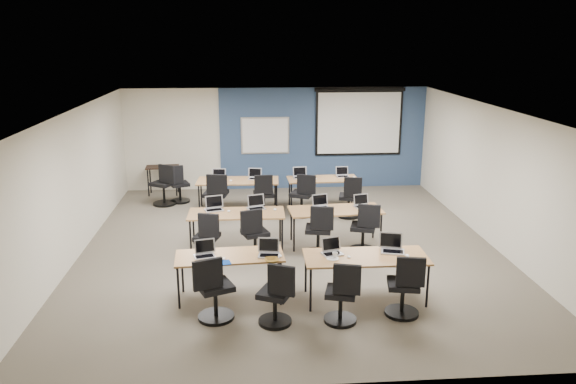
{
  "coord_description": "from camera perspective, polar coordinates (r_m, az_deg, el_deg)",
  "views": [
    {
      "loc": [
        -0.83,
        -10.27,
        4.02
      ],
      "look_at": [
        -0.0,
        0.4,
        1.02
      ],
      "focal_mm": 35.0,
      "sensor_mm": 36.0,
      "label": 1
    }
  ],
  "objects": [
    {
      "name": "laptop_10",
      "position": [
        13.41,
        1.23,
        1.73
      ],
      "size": [
        0.33,
        0.28,
        0.25
      ],
      "rotation": [
        0.0,
        0.0,
        0.07
      ],
      "color": "silver",
      "rests_on": "training_table_back_right"
    },
    {
      "name": "projector_screen",
      "position": [
        15.14,
        7.23,
        7.44
      ],
      "size": [
        2.4,
        0.1,
        1.82
      ],
      "color": "black",
      "rests_on": "wall_back"
    },
    {
      "name": "mouse_11",
      "position": [
        13.5,
        6.72,
        1.5
      ],
      "size": [
        0.09,
        0.11,
        0.04
      ],
      "primitive_type": "ellipsoid",
      "rotation": [
        0.0,
        0.0,
        0.33
      ],
      "color": "white",
      "rests_on": "training_table_back_right"
    },
    {
      "name": "mouse_10",
      "position": [
        13.29,
        2.83,
        1.36
      ],
      "size": [
        0.08,
        0.1,
        0.03
      ],
      "primitive_type": "ellipsoid",
      "rotation": [
        0.0,
        0.0,
        0.34
      ],
      "color": "white",
      "rests_on": "training_table_back_right"
    },
    {
      "name": "spare_chair_b",
      "position": [
        13.96,
        -12.43,
        0.39
      ],
      "size": [
        0.63,
        0.56,
        1.04
      ],
      "rotation": [
        0.0,
        0.0,
        -0.57
      ],
      "color": "black",
      "rests_on": "floor"
    },
    {
      "name": "laptop_4",
      "position": [
        11.03,
        -7.52,
        -1.48
      ],
      "size": [
        0.35,
        0.3,
        0.26
      ],
      "rotation": [
        0.0,
        0.0,
        0.29
      ],
      "color": "#ACACAF",
      "rests_on": "training_table_mid_left"
    },
    {
      "name": "spare_chair_a",
      "position": [
        14.11,
        -11.04,
        0.49
      ],
      "size": [
        0.5,
        0.48,
        0.97
      ],
      "rotation": [
        0.0,
        0.0,
        0.35
      ],
      "color": "black",
      "rests_on": "floor"
    },
    {
      "name": "task_chair_0",
      "position": [
        8.3,
        -7.56,
        -10.2
      ],
      "size": [
        0.56,
        0.53,
        1.01
      ],
      "rotation": [
        0.0,
        0.0,
        0.39
      ],
      "color": "black",
      "rests_on": "floor"
    },
    {
      "name": "task_chair_7",
      "position": [
        10.79,
        7.77,
        -4.03
      ],
      "size": [
        0.52,
        0.51,
        0.99
      ],
      "rotation": [
        0.0,
        0.0,
        -0.29
      ],
      "color": "black",
      "rests_on": "floor"
    },
    {
      "name": "mouse_1",
      "position": [
        8.68,
        -0.84,
        -6.51
      ],
      "size": [
        0.09,
        0.12,
        0.04
      ],
      "primitive_type": "ellipsoid",
      "rotation": [
        0.0,
        0.0,
        0.25
      ],
      "color": "white",
      "rests_on": "training_table_front_left"
    },
    {
      "name": "mouse_6",
      "position": [
        11.06,
        4.56,
        -1.64
      ],
      "size": [
        0.06,
        0.09,
        0.03
      ],
      "primitive_type": "ellipsoid",
      "rotation": [
        0.0,
        0.0,
        0.05
      ],
      "color": "white",
      "rests_on": "training_table_mid_right"
    },
    {
      "name": "task_chair_4",
      "position": [
        10.38,
        -8.17,
        -4.95
      ],
      "size": [
        0.48,
        0.47,
        0.96
      ],
      "rotation": [
        0.0,
        0.0,
        -0.29
      ],
      "color": "black",
      "rests_on": "floor"
    },
    {
      "name": "training_table_front_left",
      "position": [
        8.81,
        -5.94,
        -6.7
      ],
      "size": [
        1.67,
        0.7,
        0.73
      ],
      "rotation": [
        0.0,
        0.0,
        0.06
      ],
      "color": "brown",
      "rests_on": "floor"
    },
    {
      "name": "training_table_back_left",
      "position": [
        13.25,
        -5.11,
        1.03
      ],
      "size": [
        1.91,
        0.79,
        0.73
      ],
      "rotation": [
        0.0,
        0.0,
        -0.05
      ],
      "color": "#A96A3B",
      "rests_on": "floor"
    },
    {
      "name": "mouse_2",
      "position": [
        8.71,
        6.22,
        -6.56
      ],
      "size": [
        0.06,
        0.09,
        0.03
      ],
      "primitive_type": "ellipsoid",
      "rotation": [
        0.0,
        0.0,
        -0.01
      ],
      "color": "white",
      "rests_on": "training_table_front_right"
    },
    {
      "name": "laptop_1",
      "position": [
        8.73,
        -1.96,
        -6.03
      ],
      "size": [
        0.33,
        0.28,
        0.25
      ],
      "rotation": [
        0.0,
        0.0,
        -0.15
      ],
      "color": "#A9A8B5",
      "rests_on": "training_table_front_left"
    },
    {
      "name": "training_table_back_right",
      "position": [
        13.39,
        3.55,
        1.19
      ],
      "size": [
        1.67,
        0.7,
        0.73
      ],
      "rotation": [
        0.0,
        0.0,
        0.04
      ],
      "color": "brown",
      "rests_on": "floor"
    },
    {
      "name": "laptop_8",
      "position": [
        13.35,
        -7.03,
        1.54
      ],
      "size": [
        0.32,
        0.27,
        0.24
      ],
      "rotation": [
        0.0,
        0.0,
        -0.11
      ],
      "color": "#ABAAB7",
      "rests_on": "training_table_back_left"
    },
    {
      "name": "laptop_7",
      "position": [
        11.24,
        7.5,
        -1.18
      ],
      "size": [
        0.31,
        0.26,
        0.24
      ],
      "rotation": [
        0.0,
        0.0,
        0.24
      ],
      "color": "#B8B8B8",
      "rests_on": "training_table_mid_right"
    },
    {
      "name": "wall_front",
      "position": [
        6.41,
        3.45,
        -8.98
      ],
      "size": [
        8.0,
        0.04,
        2.7
      ],
      "primitive_type": "cube",
      "color": "beige",
      "rests_on": "ground"
    },
    {
      "name": "laptop_6",
      "position": [
        11.1,
        3.32,
        -1.27
      ],
      "size": [
        0.33,
        0.28,
        0.25
      ],
      "rotation": [
        0.0,
        0.0,
        0.28
      ],
      "color": "#B7B7BA",
      "rests_on": "training_table_mid_right"
    },
    {
      "name": "task_chair_2",
      "position": [
        8.19,
        5.53,
        -10.67
      ],
      "size": [
        0.48,
        0.48,
        0.96
      ],
      "rotation": [
        0.0,
        0.0,
        -0.25
      ],
      "color": "black",
      "rests_on": "floor"
    },
    {
      "name": "laptop_2",
      "position": [
        8.82,
        4.47,
        -5.87
      ],
      "size": [
        0.31,
        0.26,
        0.24
      ],
      "rotation": [
        0.0,
        0.0,
        0.29
      ],
      "color": "#ABACB2",
      "rests_on": "training_table_front_right"
    },
    {
      "name": "task_chair_11",
      "position": [
        12.79,
        6.3,
        -0.86
      ],
      "size": [
        0.5,
        0.5,
        0.98
      ],
      "rotation": [
        0.0,
        0.0,
        -0.22
      ],
      "color": "black",
      "rests_on": "floor"
    },
    {
      "name": "blue_accent_panel",
      "position": [
        15.12,
        3.57,
        5.46
      ],
      "size": [
        5.5,
        0.04,
        2.7
      ],
      "primitive_type": "cube",
      "color": "#3D5977",
      "rests_on": "wall_back"
    },
    {
      "name": "ceiling",
      "position": [
        10.39,
        0.19,
        8.36
      ],
      "size": [
        8.0,
        9.0,
        0.02
      ],
      "primitive_type": "cube",
      "color": "white",
      "rests_on": "ground"
    },
    {
      "name": "floor",
      "position": [
        11.06,
        0.18,
        -5.65
      ],
      "size": [
        8.0,
        9.0,
        0.02
      ],
      "primitive_type": "cube",
      "color": "#6B6354",
      "rests_on": "ground"
    },
    {
      "name": "laptop_5",
      "position": [
        11.05,
        -3.26,
        -1.35
      ],
      "size": [
        0.34,
        0.29,
        0.26
      ],
      "rotation": [
        0.0,
        0.0,
        0.31
      ],
      "color": "#B4B4BE",
      "rests_on": "training_table_mid_left"
    },
    {
      "name": "laptop_11",
      "position": [
        13.58,
        5.55,
        1.82
      ],
      "size": [
        0.3,
        0.26,
        0.23
      ],
      "rotation": [
        0.0,
        0.0,
        0.03
      ],
      "color": "#B2B2BA",
      "rests_on": "training_table_back_right"
    },
    {
      "name": "snack_plate",
      "position": [
        8.64,
        4.56,
        -6.74
      ],
      "size": [
        0.2,
        0.2,
        0.01
      ],
      "primitive_type": "cylinder",
      "rotation": [
        0.0,
        0.0,
        0.03
      ],
      "color": "white",
      "rests_on": "training_table_front_right"
    },
    {
      "name": "task_chair_3",
      "position": [
        8.52,
        11.76,
        -9.79
      ],
      "size": [
        0.51,
        0.51,
        0.99
      ],
      "rotation": [
        0.0,
        0.0,
        -0.18
      ],
      "color": "black",
      "rests_on": "floor"
    },
    {
      "name": "task_chair_9",
      "position": [
        12.88,
        -2.48,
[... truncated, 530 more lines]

